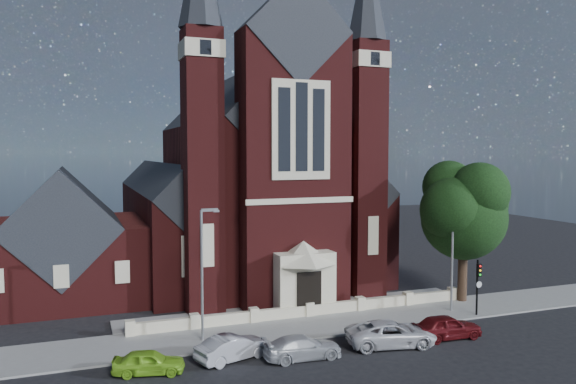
% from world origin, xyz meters
% --- Properties ---
extents(ground, '(120.00, 120.00, 0.00)m').
position_xyz_m(ground, '(0.00, 15.00, 0.00)').
color(ground, black).
rests_on(ground, ground).
extents(pavement_strip, '(60.00, 5.00, 0.12)m').
position_xyz_m(pavement_strip, '(0.00, 4.50, 0.00)').
color(pavement_strip, slate).
rests_on(pavement_strip, ground).
extents(forecourt_paving, '(26.00, 3.00, 0.14)m').
position_xyz_m(forecourt_paving, '(0.00, 8.50, 0.00)').
color(forecourt_paving, slate).
rests_on(forecourt_paving, ground).
extents(forecourt_wall, '(24.00, 0.40, 0.90)m').
position_xyz_m(forecourt_wall, '(0.00, 6.50, 0.00)').
color(forecourt_wall, beige).
rests_on(forecourt_wall, ground).
extents(church, '(20.01, 34.90, 29.20)m').
position_xyz_m(church, '(-0.00, 22.94, 8.19)').
color(church, '#491313').
rests_on(church, ground).
extents(parish_hall, '(12.00, 12.20, 10.24)m').
position_xyz_m(parish_hall, '(-16.00, 18.00, 4.01)').
color(parish_hall, '#491313').
rests_on(parish_hall, ground).
extents(street_tree, '(6.40, 6.60, 10.70)m').
position_xyz_m(street_tree, '(12.60, 5.71, 6.96)').
color(street_tree, black).
rests_on(street_tree, ground).
extents(street_lamp_left, '(1.16, 0.22, 8.09)m').
position_xyz_m(street_lamp_left, '(-7.91, 4.00, 4.60)').
color(street_lamp_left, gray).
rests_on(street_lamp_left, ground).
extents(street_lamp_right, '(1.16, 0.22, 8.09)m').
position_xyz_m(street_lamp_right, '(10.09, 4.00, 4.60)').
color(street_lamp_right, gray).
rests_on(street_lamp_right, ground).
extents(traffic_signal, '(0.28, 0.42, 4.00)m').
position_xyz_m(traffic_signal, '(11.00, 2.43, 2.58)').
color(traffic_signal, black).
rests_on(traffic_signal, ground).
extents(car_lime_van, '(3.92, 2.31, 1.25)m').
position_xyz_m(car_lime_van, '(-11.62, 0.20, 0.63)').
color(car_lime_van, '#86CB28').
rests_on(car_lime_van, ground).
extents(car_silver_a, '(4.51, 2.73, 1.40)m').
position_xyz_m(car_silver_a, '(-7.02, 0.54, 0.70)').
color(car_silver_a, '#ADAEB5').
rests_on(car_silver_a, ground).
extents(car_silver_b, '(4.49, 1.95, 1.29)m').
position_xyz_m(car_silver_b, '(-3.39, -0.63, 0.64)').
color(car_silver_b, '#B3B7BC').
rests_on(car_silver_b, ground).
extents(car_white_suv, '(5.71, 3.43, 1.48)m').
position_xyz_m(car_white_suv, '(2.29, -0.58, 0.74)').
color(car_white_suv, silver).
rests_on(car_white_suv, ground).
extents(car_dark_red, '(4.44, 1.94, 1.49)m').
position_xyz_m(car_dark_red, '(6.15, -0.65, 0.74)').
color(car_dark_red, '#560E12').
rests_on(car_dark_red, ground).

